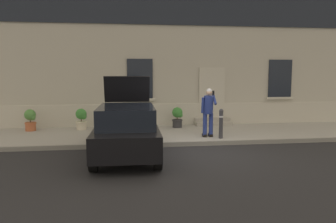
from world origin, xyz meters
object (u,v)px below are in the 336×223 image
object	(u,v)px
planter_charcoal	(178,117)
bollard_near_person	(221,122)
hatchback_car_black	(127,130)
planter_olive	(130,117)
person_on_phone	(208,109)
planter_terracotta	(30,119)
planter_cream	(81,119)

from	to	relation	value
planter_charcoal	bollard_near_person	bearing A→B (deg)	-66.00
planter_charcoal	hatchback_car_black	bearing A→B (deg)	-117.82
planter_olive	planter_charcoal	distance (m)	1.99
bollard_near_person	person_on_phone	xyz separation A→B (m)	(-0.39, 0.27, 0.44)
planter_terracotta	planter_charcoal	size ratio (longest dim) A/B	1.00
hatchback_car_black	planter_cream	distance (m)	4.47
bollard_near_person	planter_cream	distance (m)	5.67
person_on_phone	planter_olive	xyz separation A→B (m)	(-2.72, 2.46, -0.55)
bollard_near_person	planter_cream	xyz separation A→B (m)	(-5.08, 2.51, -0.11)
bollard_near_person	person_on_phone	size ratio (longest dim) A/B	0.60
planter_olive	planter_cream	bearing A→B (deg)	-173.70
bollard_near_person	person_on_phone	world-z (taller)	person_on_phone
planter_olive	hatchback_car_black	bearing A→B (deg)	-92.55
bollard_near_person	planter_terracotta	bearing A→B (deg)	160.41
bollard_near_person	planter_charcoal	size ratio (longest dim) A/B	1.22
hatchback_car_black	person_on_phone	size ratio (longest dim) A/B	2.35
planter_terracotta	planter_cream	bearing A→B (deg)	-0.11
planter_terracotta	planter_olive	bearing A→B (deg)	3.11
planter_terracotta	planter_charcoal	bearing A→B (deg)	0.18
person_on_phone	planter_olive	world-z (taller)	person_on_phone
planter_olive	planter_charcoal	xyz separation A→B (m)	(1.98, -0.20, 0.00)
planter_charcoal	planter_terracotta	bearing A→B (deg)	-179.82
bollard_near_person	planter_cream	world-z (taller)	bollard_near_person
planter_terracotta	planter_olive	xyz separation A→B (m)	(3.96, 0.21, 0.00)
hatchback_car_black	planter_terracotta	distance (m)	5.57
hatchback_car_black	planter_olive	world-z (taller)	hatchback_car_black
hatchback_car_black	planter_cream	world-z (taller)	hatchback_car_black
bollard_near_person	planter_charcoal	bearing A→B (deg)	114.00
person_on_phone	planter_terracotta	xyz separation A→B (m)	(-6.67, 2.24, -0.55)
hatchback_car_black	planter_charcoal	xyz separation A→B (m)	(2.17, 4.11, -0.19)
planter_olive	planter_charcoal	size ratio (longest dim) A/B	1.00
planter_terracotta	hatchback_car_black	bearing A→B (deg)	-47.41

